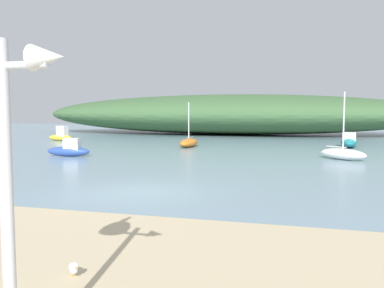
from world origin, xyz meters
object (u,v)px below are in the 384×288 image
(motorboat_outer_mooring, at_px, (349,141))
(sailboat_inner_mooring, at_px, (189,142))
(motorboat_off_point, at_px, (61,136))
(sailboat_by_sandbar, at_px, (343,154))
(seagull_mid_strand, at_px, (74,268))
(motorboat_far_left, at_px, (69,150))

(motorboat_outer_mooring, distance_m, sailboat_inner_mooring, 11.83)
(motorboat_off_point, height_order, sailboat_inner_mooring, sailboat_inner_mooring)
(sailboat_by_sandbar, xyz_separation_m, sailboat_inner_mooring, (-10.37, 5.53, -0.01))
(sailboat_by_sandbar, height_order, seagull_mid_strand, sailboat_by_sandbar)
(sailboat_by_sandbar, bearing_deg, seagull_mid_strand, -106.45)
(sailboat_inner_mooring, bearing_deg, sailboat_by_sandbar, -28.05)
(motorboat_outer_mooring, height_order, sailboat_inner_mooring, sailboat_inner_mooring)
(sailboat_by_sandbar, height_order, sailboat_inner_mooring, sailboat_by_sandbar)
(motorboat_outer_mooring, distance_m, sailboat_by_sandbar, 8.29)
(motorboat_off_point, relative_size, sailboat_by_sandbar, 0.72)
(motorboat_outer_mooring, xyz_separation_m, sailboat_by_sandbar, (-1.15, -8.21, -0.13))
(motorboat_outer_mooring, bearing_deg, motorboat_off_point, 179.49)
(motorboat_outer_mooring, bearing_deg, sailboat_by_sandbar, -98.00)
(motorboat_off_point, bearing_deg, sailboat_by_sandbar, -20.06)
(motorboat_far_left, relative_size, seagull_mid_strand, 8.43)
(sailboat_inner_mooring, distance_m, seagull_mid_strand, 24.57)
(motorboat_far_left, distance_m, seagull_mid_strand, 18.90)
(motorboat_off_point, distance_m, sailboat_by_sandbar, 24.56)
(motorboat_outer_mooring, bearing_deg, motorboat_far_left, -147.19)
(motorboat_outer_mooring, height_order, sailboat_by_sandbar, sailboat_by_sandbar)
(sailboat_by_sandbar, relative_size, seagull_mid_strand, 11.76)
(sailboat_inner_mooring, xyz_separation_m, seagull_mid_strand, (4.89, -24.08, 0.03))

